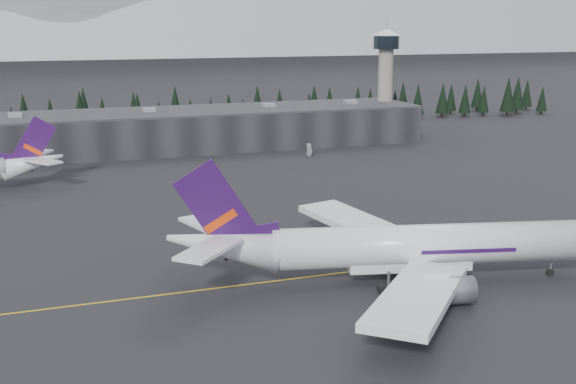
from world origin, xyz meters
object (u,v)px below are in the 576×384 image
object	(u,v)px
gse_vehicle_b	(310,154)
gse_vehicle_a	(6,170)
jet_main	(391,247)
terminal	(181,130)
control_tower	(386,71)

from	to	relation	value
gse_vehicle_b	gse_vehicle_a	bearing A→B (deg)	-107.03
jet_main	gse_vehicle_a	xyz separation A→B (m)	(-60.46, 111.16, -5.11)
terminal	gse_vehicle_a	bearing A→B (deg)	-157.36
terminal	jet_main	distance (m)	133.51
terminal	gse_vehicle_b	world-z (taller)	terminal
terminal	gse_vehicle_b	distance (m)	44.14
jet_main	gse_vehicle_b	size ratio (longest dim) A/B	16.71
control_tower	gse_vehicle_a	distance (m)	132.50
gse_vehicle_a	gse_vehicle_b	distance (m)	87.80
gse_vehicle_a	terminal	bearing A→B (deg)	5.43
terminal	control_tower	world-z (taller)	control_tower
gse_vehicle_b	terminal	bearing A→B (deg)	-141.80
terminal	gse_vehicle_a	xyz separation A→B (m)	(-53.10, -22.15, -5.59)
terminal	control_tower	xyz separation A→B (m)	(75.00, 3.00, 17.11)
control_tower	terminal	bearing A→B (deg)	-177.71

